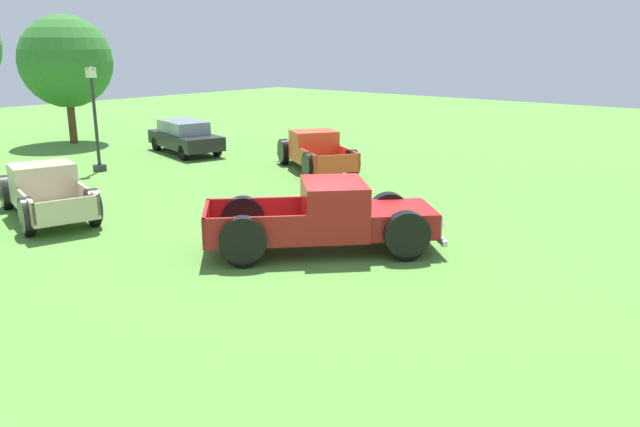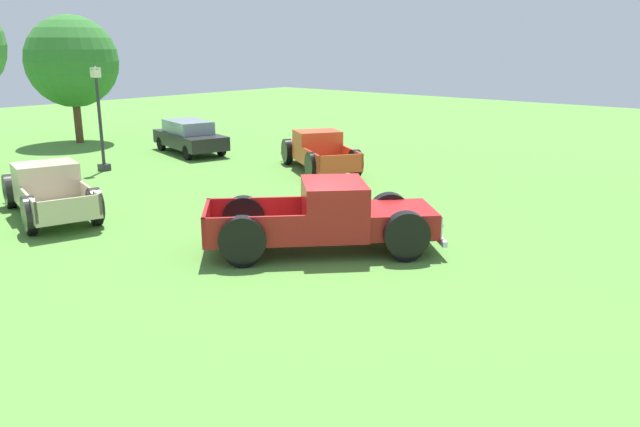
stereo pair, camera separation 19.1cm
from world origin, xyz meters
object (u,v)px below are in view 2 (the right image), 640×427
oak_tree_east (72,62)px  lamp_post_near (100,117)px  pickup_truck_foreground (337,218)px  sedan_distant_a (189,136)px  pickup_truck_behind_left (47,189)px  pickup_truck_behind_right (317,151)px

oak_tree_east → lamp_post_near: bearing=-112.3°
lamp_post_near → oak_tree_east: 7.98m
pickup_truck_foreground → lamp_post_near: lamp_post_near is taller
sedan_distant_a → pickup_truck_foreground: bearing=-114.6°
lamp_post_near → pickup_truck_foreground: bearing=-96.9°
sedan_distant_a → pickup_truck_behind_left: bearing=-150.1°
pickup_truck_behind_right → sedan_distant_a: 6.70m
pickup_truck_foreground → pickup_truck_behind_right: size_ratio=1.03×
pickup_truck_foreground → pickup_truck_behind_left: size_ratio=1.02×
pickup_truck_foreground → pickup_truck_behind_left: bearing=108.9°
pickup_truck_behind_right → lamp_post_near: (-5.51, 5.94, 1.34)m
pickup_truck_behind_right → lamp_post_near: lamp_post_near is taller
sedan_distant_a → lamp_post_near: size_ratio=1.16×
oak_tree_east → pickup_truck_behind_right: bearing=-79.0°
pickup_truck_behind_left → sedan_distant_a: pickup_truck_behind_left is taller
pickup_truck_foreground → lamp_post_near: (1.53, 12.69, 1.26)m
pickup_truck_foreground → sedan_distant_a: pickup_truck_foreground is taller
pickup_truck_behind_left → sedan_distant_a: (8.95, 5.15, 0.05)m
pickup_truck_behind_right → sedan_distant_a: (-0.91, 6.64, 0.03)m
pickup_truck_foreground → lamp_post_near: size_ratio=1.33×
pickup_truck_behind_right → lamp_post_near: 8.21m
pickup_truck_foreground → oak_tree_east: 20.61m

